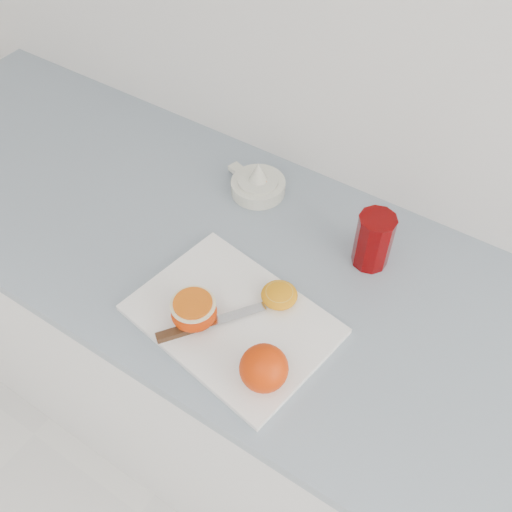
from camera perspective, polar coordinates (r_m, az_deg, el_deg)
The scene contains 8 objects.
counter at distance 1.47m, azimuth 4.34°, elevation -13.97°, with size 2.30×0.64×0.89m.
cutting_board at distance 1.04m, azimuth -2.40°, elevation -6.34°, with size 0.35×0.25×0.01m, color white.
whole_orange at distance 0.93m, azimuth 0.79°, elevation -11.16°, with size 0.08×0.08×0.08m.
half_orange at distance 1.02m, azimuth -6.24°, elevation -5.50°, with size 0.08×0.08×0.05m.
squeezed_shell at distance 1.04m, azimuth 2.34°, elevation -3.90°, with size 0.07×0.07×0.03m.
paring_knife at distance 1.02m, azimuth -6.57°, elevation -7.19°, with size 0.13×0.17×0.01m.
citrus_juicer at distance 1.26m, azimuth 0.17°, elevation 7.23°, with size 0.15×0.12×0.08m.
red_tumbler at distance 1.11m, azimuth 11.63°, elevation 1.38°, with size 0.07×0.07×0.12m.
Camera 1 is at (0.12, 1.09, 1.75)m, focal length 40.00 mm.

